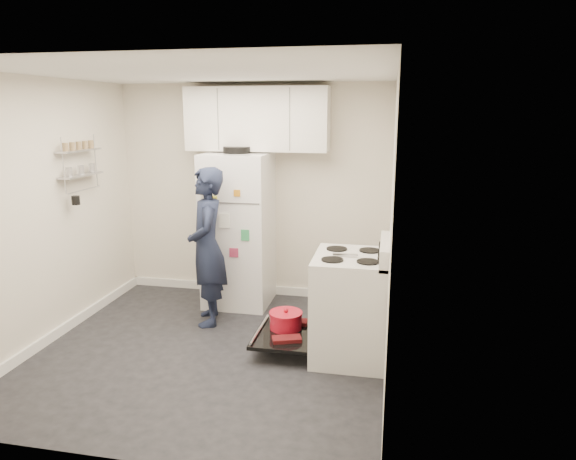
% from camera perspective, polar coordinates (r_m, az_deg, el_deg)
% --- Properties ---
extents(room, '(3.21, 3.21, 2.51)m').
position_cam_1_polar(room, '(4.64, -9.21, 0.70)').
color(room, black).
rests_on(room, ground).
extents(electric_range, '(0.66, 0.76, 1.10)m').
position_cam_1_polar(electric_range, '(4.70, 6.78, -8.49)').
color(electric_range, silver).
rests_on(electric_range, ground).
extents(open_oven_door, '(0.55, 0.70, 0.24)m').
position_cam_1_polar(open_oven_door, '(4.93, -0.28, -10.73)').
color(open_oven_door, black).
rests_on(open_oven_door, ground).
extents(refrigerator, '(0.72, 0.74, 1.81)m').
position_cam_1_polar(refrigerator, '(5.86, -5.52, 0.07)').
color(refrigerator, white).
rests_on(refrigerator, ground).
extents(upper_cabinets, '(1.60, 0.33, 0.70)m').
position_cam_1_polar(upper_cabinets, '(5.83, -3.44, 12.20)').
color(upper_cabinets, silver).
rests_on(upper_cabinets, room).
extents(wall_shelf_rack, '(0.14, 0.60, 0.61)m').
position_cam_1_polar(wall_shelf_rack, '(5.65, -22.13, 6.92)').
color(wall_shelf_rack, '#B2B2B7').
rests_on(wall_shelf_rack, room).
extents(person, '(0.57, 0.70, 1.64)m').
position_cam_1_polar(person, '(5.35, -8.97, -1.88)').
color(person, '#171D33').
rests_on(person, ground).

